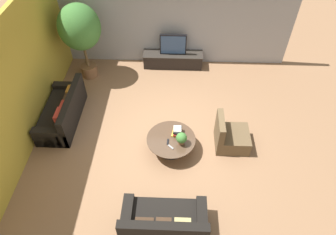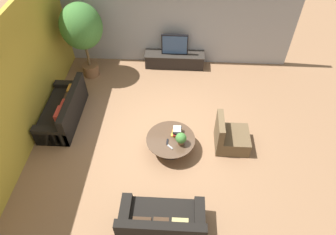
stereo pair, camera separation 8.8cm
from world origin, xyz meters
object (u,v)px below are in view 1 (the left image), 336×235
(coffee_table, at_px, (171,142))
(couch_near_entry, at_px, (164,223))
(media_console, at_px, (173,59))
(armchair_wicker, at_px, (230,137))
(television, at_px, (173,45))
(potted_plant_tabletop, at_px, (181,138))
(couch_by_wall, at_px, (63,112))
(potted_palm_tall, at_px, (80,29))

(coffee_table, bearing_deg, couch_near_entry, -91.98)
(media_console, bearing_deg, armchair_wicker, -65.40)
(television, height_order, couch_near_entry, television)
(television, bearing_deg, potted_plant_tabletop, -85.43)
(television, xyz_separation_m, couch_near_entry, (-0.02, -5.45, -0.50))
(couch_near_entry, xyz_separation_m, armchair_wicker, (1.49, 2.24, -0.01))
(media_console, distance_m, potted_plant_tabletop, 3.59)
(couch_by_wall, bearing_deg, potted_plant_tabletop, 71.76)
(couch_near_entry, relative_size, potted_palm_tall, 0.71)
(coffee_table, distance_m, potted_palm_tall, 4.07)
(potted_palm_tall, bearing_deg, television, 13.07)
(couch_near_entry, xyz_separation_m, potted_plant_tabletop, (0.31, 1.89, 0.30))
(media_console, height_order, potted_plant_tabletop, potted_plant_tabletop)
(armchair_wicker, bearing_deg, coffee_table, 98.93)
(couch_by_wall, relative_size, potted_plant_tabletop, 5.96)
(media_console, bearing_deg, couch_near_entry, -90.25)
(couch_near_entry, distance_m, potted_palm_tall, 5.63)
(media_console, distance_m, couch_by_wall, 3.79)
(potted_palm_tall, relative_size, potted_plant_tabletop, 7.17)
(coffee_table, xyz_separation_m, couch_near_entry, (-0.07, -2.02, -0.00))
(potted_palm_tall, bearing_deg, couch_by_wall, -96.97)
(potted_palm_tall, bearing_deg, media_console, 13.11)
(couch_near_entry, relative_size, potted_plant_tabletop, 5.07)
(media_console, bearing_deg, television, -90.00)
(coffee_table, relative_size, couch_near_entry, 0.71)
(media_console, bearing_deg, potted_plant_tabletop, -85.43)
(couch_by_wall, xyz_separation_m, couch_near_entry, (2.78, -2.91, -0.00))
(media_console, height_order, coffee_table, media_console)
(couch_by_wall, distance_m, potted_plant_tabletop, 3.27)
(coffee_table, xyz_separation_m, armchair_wicker, (1.42, 0.22, -0.01))
(couch_near_entry, xyz_separation_m, potted_palm_tall, (-2.54, 4.86, 1.29))
(coffee_table, height_order, armchair_wicker, armchair_wicker)
(coffee_table, bearing_deg, couch_by_wall, 162.68)
(armchair_wicker, bearing_deg, television, 24.61)
(television, distance_m, coffee_table, 3.47)
(armchair_wicker, bearing_deg, potted_palm_tall, 57.07)
(couch_by_wall, distance_m, armchair_wicker, 4.33)
(media_console, distance_m, couch_near_entry, 5.45)
(coffee_table, bearing_deg, potted_plant_tabletop, -28.43)
(media_console, relative_size, couch_by_wall, 0.98)
(couch_by_wall, xyz_separation_m, potted_palm_tall, (0.24, 1.95, 1.29))
(media_console, bearing_deg, couch_by_wall, -137.76)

